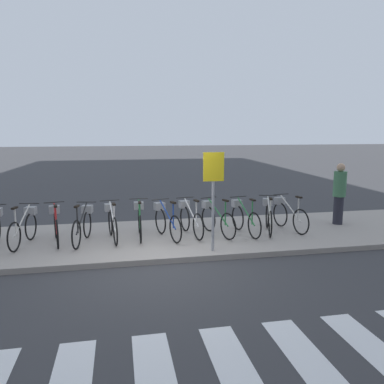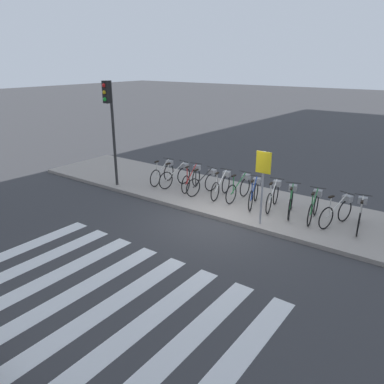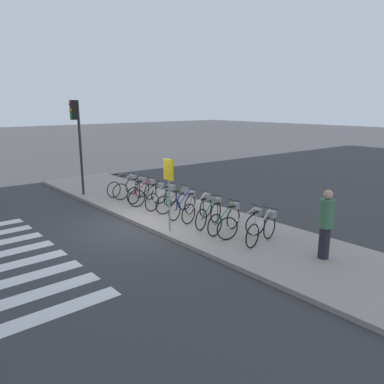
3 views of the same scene
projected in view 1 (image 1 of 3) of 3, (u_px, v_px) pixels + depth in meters
The scene contains 15 objects.
ground_plane at pixel (161, 265), 7.54m from camera, with size 120.00×120.00×0.00m, color #38383A.
sidewalk at pixel (153, 239), 9.15m from camera, with size 17.44×3.35×0.12m.
parked_bicycle_1 at pixel (24, 226), 8.43m from camera, with size 0.46×1.52×0.95m.
parked_bicycle_2 at pixel (56, 224), 8.60m from camera, with size 0.48×1.51×0.95m.
parked_bicycle_3 at pixel (83, 224), 8.60m from camera, with size 0.47×1.52×0.95m.
parked_bicycle_4 at pixel (112, 222), 8.83m from camera, with size 0.46×1.53×0.95m.
parked_bicycle_5 at pixel (140, 220), 9.04m from camera, with size 0.46×1.54×0.95m.
parked_bicycle_6 at pixel (166, 220), 8.99m from camera, with size 0.58×1.49×0.95m.
parked_bicycle_7 at pixel (190, 218), 9.23m from camera, with size 0.47×1.52×0.95m.
parked_bicycle_8 at pixel (216, 218), 9.24m from camera, with size 0.61×1.48×0.95m.
parked_bicycle_9 at pixel (244, 217), 9.34m from camera, with size 0.46×1.53×0.95m.
parked_bicycle_10 at pixel (269, 215), 9.51m from camera, with size 0.61×1.48×0.95m.
parked_bicycle_11 at pixel (288, 214), 9.70m from camera, with size 0.46×1.52×0.95m.
pedestrian at pixel (339, 192), 10.21m from camera, with size 0.34×0.34×1.68m.
sign_post at pixel (213, 184), 7.78m from camera, with size 0.44×0.07×2.11m.
Camera 1 is at (-0.77, -7.18, 2.67)m, focal length 35.00 mm.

